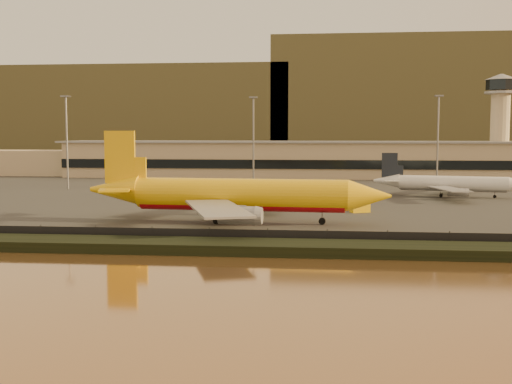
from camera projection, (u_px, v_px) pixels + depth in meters
ground at (262, 232)px, 99.89m from camera, size 900.00×900.00×0.00m
embankment at (250, 247)px, 82.99m from camera, size 320.00×7.00×1.40m
tarmac at (292, 184)px, 193.98m from camera, size 320.00×220.00×0.20m
perimeter_fence at (253, 238)px, 86.90m from camera, size 300.00×0.05×2.20m
terminal_building at (255, 160)px, 225.18m from camera, size 202.00×25.00×12.60m
control_tower at (500, 115)px, 220.46m from camera, size 11.20×11.20×35.50m
apron_light_masts at (344, 132)px, 171.21m from camera, size 152.20×12.20×25.40m
distant_hills at (279, 110)px, 435.95m from camera, size 470.00×160.00×70.00m
dhl_cargo_jet at (236, 195)px, 109.21m from camera, size 52.40×51.27×15.65m
white_narrowbody_jet at (450, 184)px, 153.92m from camera, size 36.18×34.80×10.45m
gse_vehicle_yellow at (360, 208)px, 123.71m from camera, size 4.03×2.99×1.65m
gse_vehicle_white at (189, 201)px, 136.62m from camera, size 3.58×1.69×1.59m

